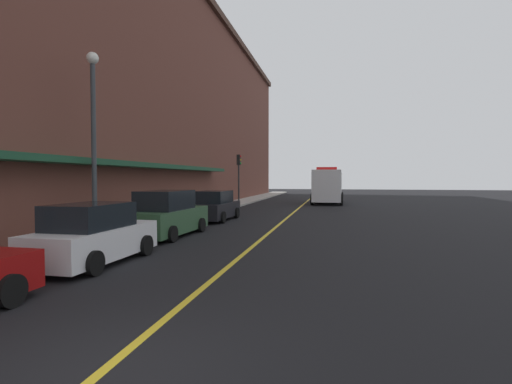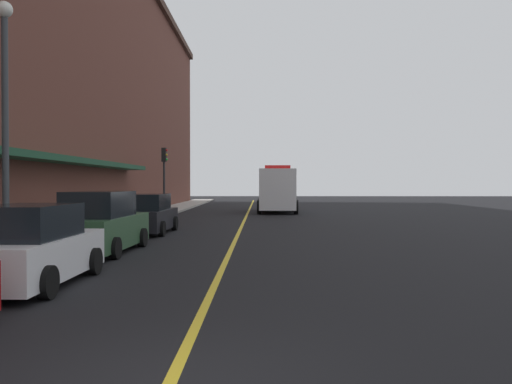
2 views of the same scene
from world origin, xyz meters
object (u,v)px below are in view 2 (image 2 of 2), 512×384
object	(u,v)px
parking_meter_2	(76,216)
street_lamp_left	(5,101)
parked_car_1	(32,248)
parked_car_3	(148,215)
box_truck	(277,190)
parked_car_2	(101,224)
traffic_light_near	(164,168)

from	to	relation	value
parking_meter_2	street_lamp_left	distance (m)	4.97
parked_car_1	parked_car_3	distance (m)	11.55
parking_meter_2	parked_car_3	bearing A→B (deg)	73.40
box_truck	parked_car_2	bearing A→B (deg)	-13.84
parked_car_1	street_lamp_left	world-z (taller)	street_lamp_left
parked_car_1	street_lamp_left	bearing A→B (deg)	34.35
parked_car_3	parking_meter_2	world-z (taller)	parked_car_3
parking_meter_2	street_lamp_left	world-z (taller)	street_lamp_left
parked_car_2	parking_meter_2	xyz separation A→B (m)	(-1.34, 1.49, 0.17)
box_truck	traffic_light_near	xyz separation A→B (m)	(-7.47, -5.41, 1.53)
street_lamp_left	box_truck	bearing A→B (deg)	71.94
parked_car_2	street_lamp_left	size ratio (longest dim) A/B	0.69
parking_meter_2	street_lamp_left	bearing A→B (deg)	-99.38
box_truck	traffic_light_near	world-z (taller)	traffic_light_near
parked_car_3	parking_meter_2	xyz separation A→B (m)	(-1.42, -4.78, 0.26)
parked_car_1	box_truck	distance (m)	28.74
parked_car_2	parking_meter_2	size ratio (longest dim) A/B	3.59
box_truck	parking_meter_2	distance (m)	22.62
street_lamp_left	parked_car_2	bearing A→B (deg)	47.82
parked_car_1	street_lamp_left	size ratio (longest dim) A/B	0.61
parked_car_2	box_truck	world-z (taller)	box_truck
parked_car_3	traffic_light_near	distance (m)	11.46
parked_car_2	parked_car_3	world-z (taller)	parked_car_2
parked_car_2	traffic_light_near	distance (m)	17.60
parked_car_3	street_lamp_left	xyz separation A→B (m)	(-2.02, -8.41, 3.60)
parked_car_3	box_truck	size ratio (longest dim) A/B	0.60
parked_car_3	parking_meter_2	distance (m)	4.99
parked_car_1	parked_car_2	size ratio (longest dim) A/B	0.89
parked_car_2	parking_meter_2	bearing A→B (deg)	44.32
parked_car_3	parking_meter_2	bearing A→B (deg)	164.56
parked_car_2	box_truck	xyz separation A→B (m)	(6.19, 22.81, 0.73)
parked_car_2	street_lamp_left	xyz separation A→B (m)	(-1.94, -2.14, 3.51)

